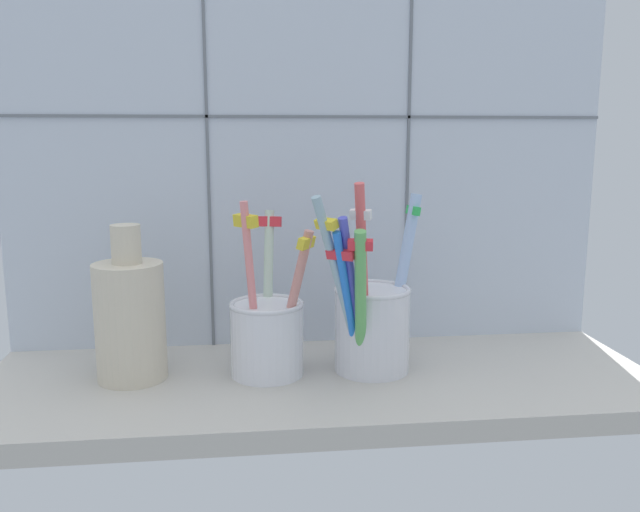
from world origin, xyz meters
TOP-DOWN VIEW (x-y plane):
  - counter_slab at (0.00, 0.00)cm, footprint 64.00×22.00cm
  - tile_wall_back at (0.00, 12.00)cm, footprint 64.00×2.20cm
  - toothbrush_cup_left at (-5.05, 1.39)cm, footprint 8.13×8.80cm
  - toothbrush_cup_right at (4.91, 0.98)cm, footprint 11.82×10.42cm
  - ceramic_vase at (-17.80, 1.78)cm, footprint 6.48×6.48cm

SIDE VIEW (x-z plane):
  - counter_slab at x=0.00cm, z-range 0.00..2.00cm
  - toothbrush_cup_left at x=-5.05cm, z-range -2.26..14.67cm
  - toothbrush_cup_right at x=4.91cm, z-range -2.28..16.40cm
  - ceramic_vase at x=-17.80cm, z-range 0.60..15.27cm
  - tile_wall_back at x=0.00cm, z-range 0.00..45.00cm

